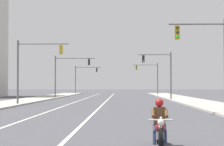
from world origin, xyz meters
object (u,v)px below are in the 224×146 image
at_px(traffic_signal_near_left, 33,62).
at_px(traffic_signal_mid_left, 67,70).
at_px(motorcycle_with_rider, 160,127).
at_px(traffic_signal_far_left, 83,75).
at_px(traffic_signal_near_right, 209,52).
at_px(traffic_signal_far_right, 150,74).
at_px(traffic_signal_mid_right, 162,69).

height_order(traffic_signal_near_left, traffic_signal_mid_left, same).
height_order(motorcycle_with_rider, traffic_signal_far_left, traffic_signal_far_left).
bearing_deg(traffic_signal_near_right, traffic_signal_near_left, 137.29).
relative_size(traffic_signal_near_left, traffic_signal_far_right, 1.00).
distance_m(traffic_signal_near_right, traffic_signal_far_left, 67.97).
bearing_deg(traffic_signal_far_left, traffic_signal_far_right, -37.46).
distance_m(traffic_signal_mid_right, traffic_signal_far_right, 27.91).
distance_m(traffic_signal_near_right, traffic_signal_near_left, 19.34).
relative_size(traffic_signal_near_right, traffic_signal_mid_right, 1.00).
height_order(motorcycle_with_rider, traffic_signal_near_right, traffic_signal_near_right).
height_order(motorcycle_with_rider, traffic_signal_near_left, traffic_signal_near_left).
bearing_deg(traffic_signal_mid_right, traffic_signal_far_right, 89.26).
height_order(traffic_signal_near_right, traffic_signal_far_left, same).
distance_m(traffic_signal_near_right, traffic_signal_far_right, 55.70).
bearing_deg(traffic_signal_near_right, motorcycle_with_rider, -106.83).
bearing_deg(traffic_signal_near_left, traffic_signal_mid_right, 47.08).
bearing_deg(traffic_signal_far_right, traffic_signal_near_left, -108.21).
bearing_deg(traffic_signal_near_left, traffic_signal_mid_left, 88.59).
bearing_deg(motorcycle_with_rider, traffic_signal_near_left, 109.17).
distance_m(traffic_signal_near_left, traffic_signal_far_left, 53.35).
xyz_separation_m(traffic_signal_mid_right, traffic_signal_mid_left, (-13.11, 7.09, 0.10)).
xyz_separation_m(traffic_signal_near_left, traffic_signal_mid_right, (13.65, 14.68, -0.05)).
bearing_deg(traffic_signal_mid_left, traffic_signal_mid_right, -28.41).
bearing_deg(traffic_signal_far_left, motorcycle_with_rider, -83.16).
distance_m(traffic_signal_near_left, traffic_signal_mid_right, 20.04).
relative_size(traffic_signal_near_right, traffic_signal_far_right, 1.00).
xyz_separation_m(traffic_signal_near_left, traffic_signal_far_right, (14.01, 42.58, -0.00)).
bearing_deg(traffic_signal_far_right, traffic_signal_near_right, -89.79).
distance_m(traffic_signal_mid_left, traffic_signal_far_left, 31.58).
bearing_deg(traffic_signal_near_left, motorcycle_with_rider, -70.83).
bearing_deg(traffic_signal_mid_left, traffic_signal_near_right, -68.60).
bearing_deg(motorcycle_with_rider, traffic_signal_near_right, 73.17).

